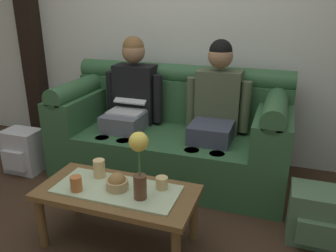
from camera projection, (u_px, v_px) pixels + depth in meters
name	position (u px, v px, depth m)	size (l,w,h in m)	color
ground_plane	(114.00, 250.00, 2.20)	(14.00, 14.00, 0.00)	#382619
back_wall_patterned	(190.00, 8.00, 3.21)	(6.00, 0.12, 2.90)	silver
timber_pillar	(28.00, 7.00, 3.65)	(0.20, 0.20, 2.90)	black
couch	(172.00, 134.00, 3.11)	(2.04, 0.88, 0.96)	#2D5633
person_left	(131.00, 100.00, 3.13)	(0.56, 0.67, 1.22)	#595B66
person_right	(216.00, 108.00, 2.89)	(0.56, 0.67, 1.22)	#383D4C
coffee_table	(117.00, 197.00, 2.16)	(1.01, 0.48, 0.41)	brown
flower_vase	(139.00, 160.00, 1.95)	(0.11, 0.11, 0.42)	brown
snack_bowl	(117.00, 183.00, 2.12)	(0.14, 0.14, 0.11)	tan
cup_near_left	(162.00, 183.00, 2.13)	(0.08, 0.08, 0.08)	#DBB77A
cup_near_right	(76.00, 184.00, 2.10)	(0.07, 0.07, 0.10)	#B26633
cup_far_center	(99.00, 168.00, 2.27)	(0.08, 0.08, 0.12)	#DBB77A
backpack_right	(316.00, 216.00, 2.24)	(0.35, 0.32, 0.37)	#4C6B4C
backpack_left	(23.00, 151.00, 3.17)	(0.33, 0.27, 0.40)	#B7B7BC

